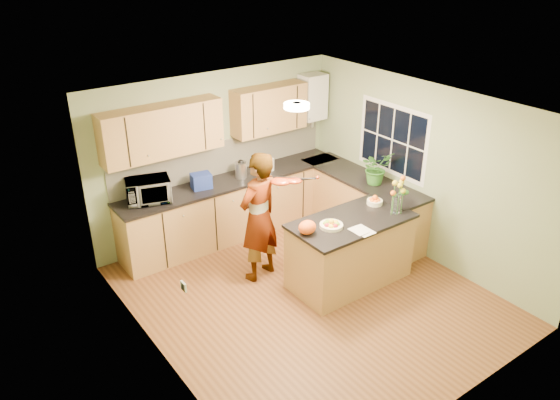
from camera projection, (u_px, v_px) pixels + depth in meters
floor at (308, 296)px, 7.07m from camera, size 4.50×4.50×0.00m
ceiling at (313, 109)px, 5.98m from camera, size 4.00×4.50×0.02m
wall_back at (216, 155)px, 8.17m from camera, size 4.00×0.02×2.50m
wall_front at (468, 302)px, 4.89m from camera, size 4.00×0.02×2.50m
wall_left at (155, 263)px, 5.47m from camera, size 0.02×4.50×2.50m
wall_right at (423, 172)px, 7.58m from camera, size 0.02×4.50×2.50m
back_counter at (235, 207)px, 8.34m from camera, size 3.64×0.62×0.94m
right_counter at (361, 205)px, 8.38m from camera, size 0.62×2.24×0.94m
splashback at (223, 157)px, 8.23m from camera, size 3.60×0.02×0.52m
upper_cabinets at (209, 121)px, 7.69m from camera, size 3.20×0.34×0.70m
boiler at (313, 97)px, 8.66m from camera, size 0.40×0.30×0.86m
window_right at (392, 140)px, 7.88m from camera, size 0.01×1.30×1.05m
light_switch at (183, 286)px, 5.02m from camera, size 0.02×0.09×0.09m
ceiling_lamp at (297, 106)px, 6.21m from camera, size 0.30×0.30×0.07m
peninsula_island at (350, 251)px, 7.19m from camera, size 1.63×0.83×0.93m
fruit_dish at (331, 224)px, 6.78m from camera, size 0.29×0.29×0.10m
orange_bowl at (375, 201)px, 7.36m from camera, size 0.21×0.21×0.12m
flower_vase at (398, 188)px, 7.01m from camera, size 0.29×0.29×0.53m
orange_bag at (307, 227)px, 6.62m from camera, size 0.29×0.27×0.17m
papers at (363, 231)px, 6.71m from camera, size 0.20×0.28×0.01m
violinist at (259, 217)px, 7.12m from camera, size 0.74×0.58×1.79m
violin at (281, 181)px, 6.83m from camera, size 0.66×0.58×0.17m
microwave at (148, 190)px, 7.38m from camera, size 0.68×0.55×0.32m
blue_box at (201, 181)px, 7.79m from camera, size 0.31×0.25×0.22m
kettle at (241, 169)px, 8.12m from camera, size 0.18×0.18×0.33m
jar_cream at (262, 165)px, 8.42m from camera, size 0.14×0.14×0.16m
jar_white at (270, 164)px, 8.40m from camera, size 0.14×0.14×0.19m
potted_plant at (376, 168)px, 7.89m from camera, size 0.47×0.42×0.49m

